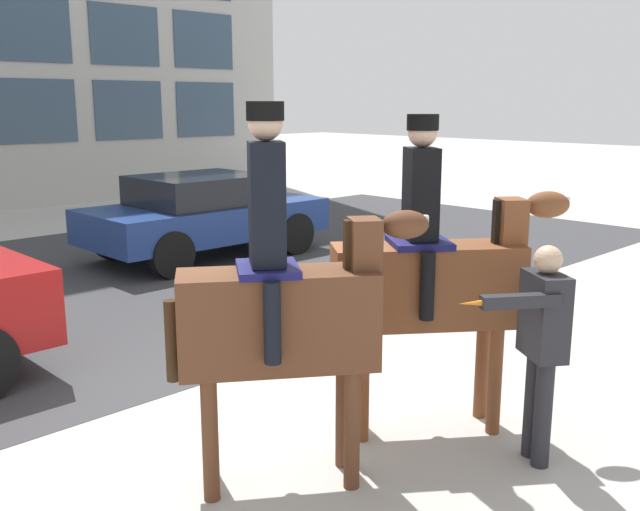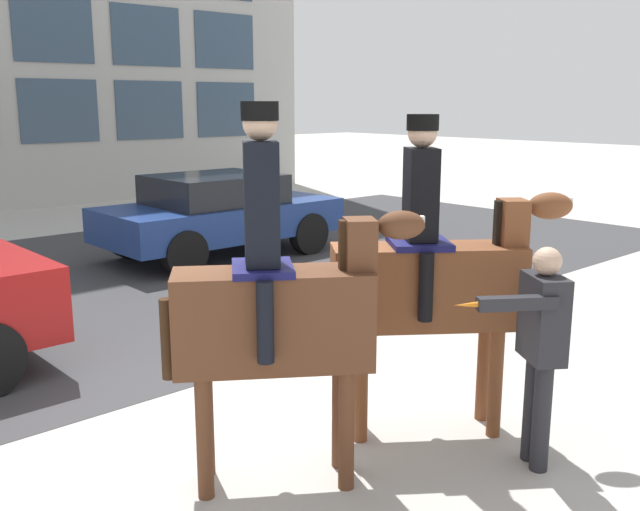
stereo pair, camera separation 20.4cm
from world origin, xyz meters
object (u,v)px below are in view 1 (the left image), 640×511
pedestrian_bystander (541,338)px  street_car_far_lane (204,213)px  mounted_horse_lead (283,305)px  mounted_horse_companion (432,275)px

pedestrian_bystander → street_car_far_lane: bearing=-72.6°
mounted_horse_lead → mounted_horse_companion: size_ratio=1.04×
pedestrian_bystander → street_car_far_lane: size_ratio=0.40×
mounted_horse_companion → pedestrian_bystander: bearing=-45.3°
mounted_horse_lead → mounted_horse_companion: (1.40, -0.17, -0.00)m
mounted_horse_companion → pedestrian_bystander: (0.12, -0.89, -0.33)m
pedestrian_bystander → street_car_far_lane: pedestrian_bystander is taller
street_car_far_lane → mounted_horse_lead: bearing=-120.9°
mounted_horse_lead → pedestrian_bystander: mounted_horse_lead is taller
mounted_horse_companion → street_car_far_lane: mounted_horse_companion is taller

